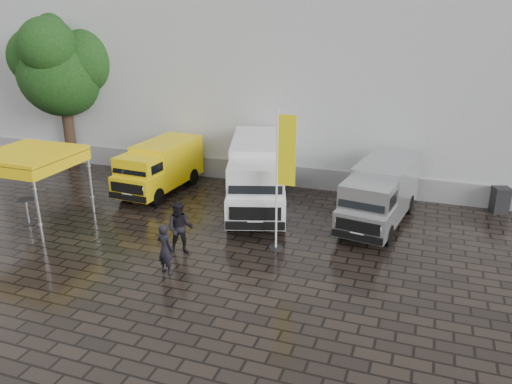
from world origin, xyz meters
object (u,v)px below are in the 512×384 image
at_px(person_front, 165,249).
at_px(wheelie_bin, 500,200).
at_px(van_silver, 380,195).
at_px(cocktail_table, 28,211).
at_px(canopy_tent, 28,157).
at_px(person_tent, 180,228).
at_px(van_yellow, 159,168).
at_px(van_white, 258,177).
at_px(flagpole, 282,174).

bearing_deg(person_front, wheelie_bin, -122.19).
xyz_separation_m(van_silver, cocktail_table, (-12.88, -4.60, -0.67)).
xyz_separation_m(canopy_tent, person_front, (6.83, -1.97, -1.84)).
relative_size(wheelie_bin, person_front, 0.65).
bearing_deg(person_front, person_tent, -65.52).
xyz_separation_m(van_yellow, person_front, (4.02, -6.70, -0.28)).
relative_size(van_white, canopy_tent, 2.06).
relative_size(person_front, person_tent, 0.89).
xyz_separation_m(van_yellow, van_silver, (9.90, -0.44, 0.07)).
distance_m(van_white, person_front, 6.28).
relative_size(canopy_tent, person_front, 1.89).
height_order(canopy_tent, flagpole, flagpole).
distance_m(van_yellow, van_silver, 9.91).
height_order(van_silver, person_tent, van_silver).
height_order(cocktail_table, wheelie_bin, wheelie_bin).
bearing_deg(person_tent, canopy_tent, 155.75).
relative_size(van_white, person_front, 3.90).
xyz_separation_m(cocktail_table, wheelie_bin, (17.47, 7.50, 0.02)).
relative_size(van_silver, cocktail_table, 5.25).
xyz_separation_m(van_silver, person_tent, (-6.07, -4.89, -0.25)).
xyz_separation_m(van_white, cocktail_table, (-7.92, -4.53, -0.89)).
xyz_separation_m(van_silver, person_front, (-5.88, -6.26, -0.36)).
distance_m(van_yellow, cocktail_table, 5.89).
xyz_separation_m(van_white, canopy_tent, (-7.75, -4.22, 1.26)).
height_order(van_white, flagpole, flagpole).
height_order(van_white, cocktail_table, van_white).
xyz_separation_m(van_yellow, person_tent, (3.83, -5.33, -0.18)).
bearing_deg(flagpole, wheelie_bin, 39.98).
bearing_deg(person_front, van_silver, -116.56).
bearing_deg(flagpole, person_front, -135.97).
bearing_deg(person_tent, flagpole, 6.02).
bearing_deg(van_white, person_front, -115.93).
bearing_deg(flagpole, person_tent, -154.87).
bearing_deg(cocktail_table, van_silver, 19.66).
relative_size(flagpole, person_front, 2.95).
bearing_deg(flagpole, canopy_tent, -174.92).
height_order(van_white, van_silver, van_white).
xyz_separation_m(flagpole, person_tent, (-3.13, -1.47, -1.82)).
bearing_deg(flagpole, van_silver, 49.31).
height_order(flagpole, person_tent, flagpole).
bearing_deg(person_front, van_white, -81.83).
distance_m(flagpole, person_tent, 3.90).
distance_m(cocktail_table, wheelie_bin, 19.01).
relative_size(van_yellow, van_white, 0.74).
bearing_deg(cocktail_table, person_tent, -2.41).
distance_m(canopy_tent, person_front, 7.34).
relative_size(canopy_tent, flagpole, 0.64).
bearing_deg(cocktail_table, person_front, -13.33).
bearing_deg(wheelie_bin, person_front, -155.40).
bearing_deg(van_yellow, flagpole, -25.62).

